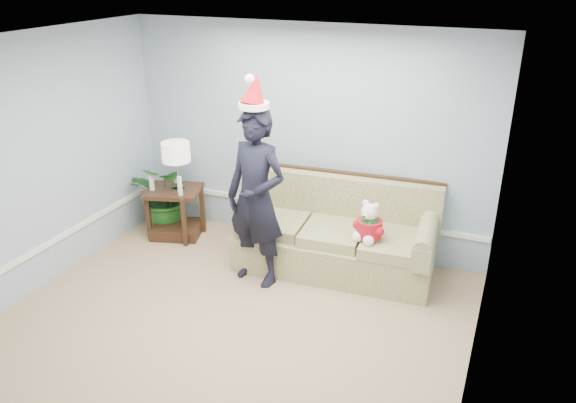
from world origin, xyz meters
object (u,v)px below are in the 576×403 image
Objects in this scene: sofa at (337,237)px; man at (256,198)px; houseplant at (167,196)px; teddy_bear at (369,226)px; side_table at (176,217)px; table_lamp at (176,154)px.

man reaches higher than sofa.
teddy_bear is at bearing -6.74° from houseplant.
houseplant is (-2.38, 0.08, 0.09)m from sofa.
sofa reaches higher than teddy_bear.
side_table is 1.29× the size of table_lamp.
houseplant is at bearing -169.70° from teddy_bear.
sofa is at bearing 52.91° from man.
table_lamp is 0.32× the size of man.
side_table is (-2.17, -0.06, -0.12)m from sofa.
man is (1.67, -0.71, 0.52)m from houseplant.
teddy_bear is at bearing 29.42° from man.
houseplant is at bearing 173.89° from sofa.
table_lamp reaches higher than sofa.
teddy_bear is (2.82, -0.33, 0.25)m from houseplant.
sofa is at bearing 1.54° from table_lamp.
houseplant reaches higher than side_table.
teddy_bear reaches higher than side_table.
sofa is at bearing -1.90° from houseplant.
table_lamp is 1.50m from man.
man is at bearing -144.89° from teddy_bear.
houseplant is (-0.22, 0.13, 0.21)m from side_table.
side_table is 0.33m from houseplant.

